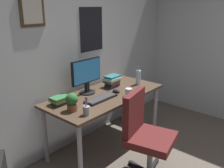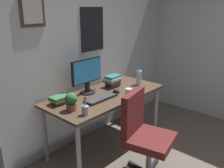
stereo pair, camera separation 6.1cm
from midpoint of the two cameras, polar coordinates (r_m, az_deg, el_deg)
name	(u,v)px [view 1 (the left image)]	position (r m, az deg, el deg)	size (l,w,h in m)	color
wall_back	(62,47)	(3.00, -12.16, 8.40)	(4.40, 0.10, 2.60)	silver
desk	(106,100)	(3.05, -2.00, -3.70)	(1.57, 0.72, 0.73)	#4C3828
office_chair	(144,132)	(2.60, 6.89, -11.07)	(0.58, 0.58, 0.95)	#591E1E
monitor	(86,75)	(2.99, -6.61, 2.20)	(0.46, 0.20, 0.43)	black
keyboard	(101,98)	(2.84, -3.21, -3.40)	(0.43, 0.15, 0.03)	black
computer_mouse	(116,91)	(3.06, 0.45, -1.67)	(0.06, 0.11, 0.04)	black
water_bottle	(138,77)	(3.35, 5.68, 1.62)	(0.07, 0.07, 0.25)	silver
coffee_mug_near	(129,92)	(2.92, 3.35, -2.00)	(0.12, 0.08, 0.10)	white
potted_plant	(72,101)	(2.55, -10.10, -4.05)	(0.13, 0.13, 0.20)	brown
pen_cup	(86,110)	(2.45, -6.77, -6.11)	(0.07, 0.07, 0.20)	#9EA0A5
book_stack_left	(112,81)	(3.26, -0.51, 0.80)	(0.22, 0.16, 0.15)	navy
book_stack_right	(60,100)	(2.77, -12.86, -3.63)	(0.20, 0.17, 0.09)	#26727A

